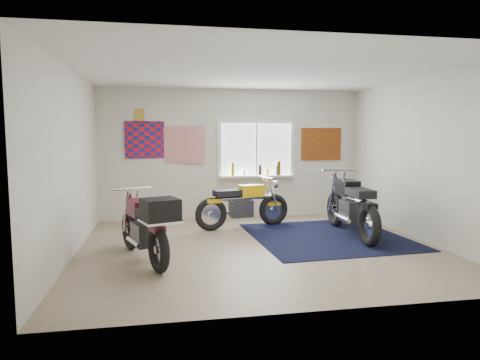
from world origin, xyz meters
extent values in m
plane|color=#9E896B|center=(0.00, 0.00, 0.00)|extent=(5.50, 5.50, 0.00)
plane|color=white|center=(0.00, 0.00, 2.70)|extent=(5.50, 5.50, 0.00)
plane|color=silver|center=(0.00, 2.50, 1.35)|extent=(5.50, 0.00, 5.50)
plane|color=silver|center=(0.00, -2.50, 1.35)|extent=(5.50, 0.00, 5.50)
plane|color=silver|center=(-2.75, 0.00, 1.35)|extent=(0.00, 5.00, 5.00)
plane|color=silver|center=(2.75, 0.00, 1.35)|extent=(0.00, 5.00, 5.00)
cube|color=black|center=(1.31, 0.45, 0.01)|extent=(2.64, 2.73, 0.01)
cube|color=white|center=(0.50, 2.48, 1.45)|extent=(1.50, 0.02, 1.10)
cube|color=white|center=(0.50, 2.47, 2.04)|extent=(1.66, 0.06, 0.08)
cube|color=white|center=(0.50, 2.47, 0.86)|extent=(1.66, 0.06, 0.08)
cube|color=white|center=(-0.29, 2.47, 1.45)|extent=(0.08, 0.06, 1.10)
cube|color=white|center=(1.29, 2.47, 1.45)|extent=(0.08, 0.06, 1.10)
cube|color=white|center=(0.50, 2.47, 1.45)|extent=(0.04, 0.06, 1.10)
cube|color=white|center=(0.50, 2.41, 0.88)|extent=(1.60, 0.16, 0.04)
cylinder|color=olive|center=(-0.02, 2.40, 1.04)|extent=(0.07, 0.07, 0.28)
cylinder|color=white|center=(0.23, 2.40, 0.96)|extent=(0.06, 0.06, 0.12)
cylinder|color=black|center=(0.57, 2.40, 1.01)|extent=(0.06, 0.06, 0.22)
cylinder|color=gold|center=(0.73, 2.40, 0.97)|extent=(0.05, 0.05, 0.14)
cylinder|color=brown|center=(0.98, 2.40, 1.05)|extent=(0.09, 0.09, 0.30)
cylinder|color=#23323C|center=(0.95, 2.40, 1.00)|extent=(0.07, 0.07, 0.20)
plane|color=red|center=(-1.70, 2.48, 1.65)|extent=(1.00, 0.07, 1.00)
plane|color=red|center=(-1.05, 2.46, 1.55)|extent=(0.90, 0.09, 0.90)
cube|color=#AF8632|center=(-1.90, 2.48, 2.15)|extent=(0.18, 0.02, 0.24)
cube|color=#A54C14|center=(1.95, 2.48, 1.55)|extent=(0.90, 0.03, 0.70)
torus|color=black|center=(0.65, 1.58, 0.30)|extent=(0.63, 0.26, 0.62)
torus|color=black|center=(-0.60, 1.28, 0.30)|extent=(0.63, 0.26, 0.62)
cylinder|color=silver|center=(0.65, 1.58, 0.30)|extent=(0.12, 0.11, 0.10)
cylinder|color=silver|center=(-0.60, 1.28, 0.30)|extent=(0.12, 0.11, 0.10)
cylinder|color=silver|center=(0.02, 1.43, 0.57)|extent=(1.15, 0.34, 0.08)
cube|color=#323235|center=(-0.02, 1.42, 0.37)|extent=(0.46, 0.34, 0.31)
cylinder|color=silver|center=(-0.06, 1.56, 0.28)|extent=(0.51, 0.18, 0.06)
cube|color=#EBB20C|center=(0.18, 1.47, 0.70)|extent=(0.50, 0.34, 0.22)
cube|color=black|center=(-0.29, 1.36, 0.68)|extent=(0.55, 0.37, 0.11)
cube|color=#EBB20C|center=(-0.56, 1.29, 0.55)|extent=(0.30, 0.21, 0.07)
cube|color=#EBB20C|center=(0.65, 1.58, 0.41)|extent=(0.28, 0.18, 0.05)
cylinder|color=silver|center=(0.49, 1.54, 0.94)|extent=(0.16, 0.56, 0.03)
cylinder|color=silver|center=(0.67, 1.58, 0.79)|extent=(0.12, 0.16, 0.15)
torus|color=black|center=(1.79, 1.24, 0.34)|extent=(0.17, 0.69, 0.68)
torus|color=black|center=(1.71, -0.27, 0.34)|extent=(0.17, 0.69, 0.68)
cylinder|color=silver|center=(1.79, 1.24, 0.34)|extent=(0.11, 0.12, 0.12)
cylinder|color=silver|center=(1.71, -0.27, 0.34)|extent=(0.11, 0.12, 0.12)
cylinder|color=silver|center=(1.75, 0.48, 0.67)|extent=(0.16, 1.37, 0.10)
cube|color=#323235|center=(1.75, 0.43, 0.43)|extent=(0.33, 0.50, 0.37)
cylinder|color=silver|center=(1.57, 0.44, 0.32)|extent=(0.10, 0.60, 0.08)
cube|color=black|center=(1.76, 0.68, 0.82)|extent=(0.31, 0.55, 0.26)
cube|color=black|center=(1.73, 0.11, 0.80)|extent=(0.33, 0.61, 0.13)
cube|color=black|center=(1.72, -0.22, 0.65)|extent=(0.19, 0.33, 0.09)
cube|color=black|center=(1.79, 1.24, 0.47)|extent=(0.17, 0.31, 0.05)
cylinder|color=silver|center=(1.78, 1.05, 1.10)|extent=(0.67, 0.07, 0.04)
cylinder|color=silver|center=(1.79, 1.26, 0.93)|extent=(0.18, 0.12, 0.17)
torus|color=black|center=(-1.97, 0.24, 0.30)|extent=(0.32, 0.61, 0.61)
torus|color=black|center=(-1.53, -0.99, 0.30)|extent=(0.32, 0.61, 0.61)
cylinder|color=silver|center=(-1.97, 0.24, 0.30)|extent=(0.12, 0.13, 0.10)
cylinder|color=silver|center=(-1.53, -0.99, 0.30)|extent=(0.12, 0.13, 0.10)
cylinder|color=silver|center=(-1.75, -0.37, 0.58)|extent=(0.47, 1.14, 0.08)
cube|color=#323235|center=(-1.73, -0.42, 0.37)|extent=(0.39, 0.48, 0.32)
cylinder|color=silver|center=(-1.88, -0.47, 0.28)|extent=(0.23, 0.51, 0.07)
cube|color=#400A16|center=(-1.81, -0.21, 0.71)|extent=(0.39, 0.52, 0.22)
cube|color=black|center=(-1.64, -0.68, 0.69)|extent=(0.42, 0.57, 0.11)
cube|color=#400A16|center=(-1.55, -0.95, 0.56)|extent=(0.23, 0.31, 0.07)
cube|color=#400A16|center=(-1.97, 0.24, 0.41)|extent=(0.21, 0.29, 0.05)
cylinder|color=silver|center=(-1.91, 0.09, 0.95)|extent=(0.56, 0.23, 0.03)
cylinder|color=silver|center=(-1.97, 0.26, 0.81)|extent=(0.17, 0.14, 0.15)
cube|color=black|center=(-1.50, -1.08, 0.82)|extent=(0.53, 0.51, 0.28)
camera|label=1|loc=(-1.46, -6.39, 1.74)|focal=32.00mm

